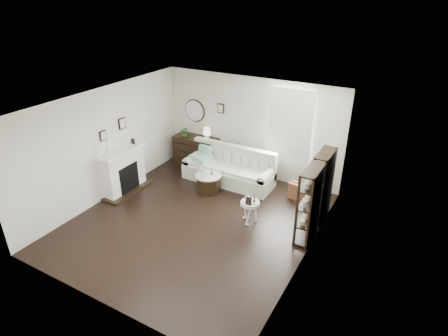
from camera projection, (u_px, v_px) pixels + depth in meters
The scene contains 18 objects.
room at pixel (276, 124), 9.45m from camera, with size 5.50×5.50×5.50m.
fireplace at pixel (124, 172), 9.38m from camera, with size 0.50×1.40×1.84m.
shelf_unit_far at pixel (322, 186), 8.19m from camera, with size 0.30×0.80×1.60m.
shelf_unit_near at pixel (309, 205), 7.49m from camera, with size 0.30×0.80×1.60m.
sofa at pixel (230, 170), 9.96m from camera, with size 2.43×0.84×0.94m.
quilt at pixel (202, 158), 10.11m from camera, with size 0.55×0.45×0.14m, color #23836A.
suitcase at pixel (302, 193), 9.09m from camera, with size 0.63×0.21×0.42m, color brown.
dresser at pixel (196, 151), 10.80m from camera, with size 1.29×0.55×0.86m.
table_lamp at pixel (207, 134), 10.36m from camera, with size 0.23×0.23×0.36m, color beige, non-canonical shape.
potted_plant at pixel (185, 131), 10.64m from camera, with size 0.25×0.22×0.28m, color #235719.
drum_table at pixel (209, 183), 9.51m from camera, with size 0.66×0.66×0.46m.
pedestal_table at pixel (250, 204), 8.15m from camera, with size 0.43×0.43×0.51m.
eiffel_drum at pixel (212, 171), 9.37m from camera, with size 0.11×0.11×0.18m, color black, non-canonical shape.
bottle_drum at pixel (201, 169), 9.36m from camera, with size 0.07×0.07×0.28m, color silver.
card_frame_drum at pixel (203, 173), 9.25m from camera, with size 0.17×0.01×0.22m, color white.
eiffel_ped at pixel (254, 198), 8.07m from camera, with size 0.12×0.12×0.20m, color black, non-canonical shape.
flask_ped at pixel (248, 196), 8.13m from camera, with size 0.12×0.12×0.23m, color silver, non-canonical shape.
card_frame_ped at pixel (249, 201), 8.00m from camera, with size 0.13×0.01×0.18m, color black.
Camera 1 is at (3.98, -5.76, 4.77)m, focal length 30.00 mm.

